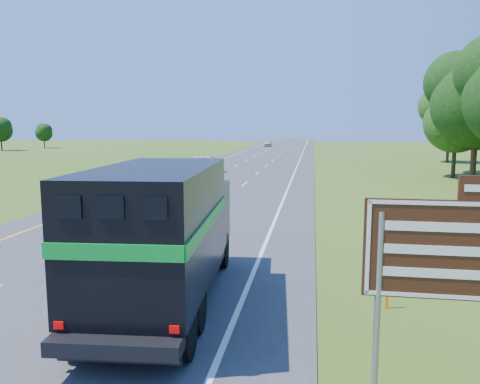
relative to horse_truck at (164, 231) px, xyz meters
The scene contains 7 objects.
road 38.39m from the horse_truck, 95.25° to the left, with size 15.00×260.00×0.04m, color #38383A.
lane_markings 38.39m from the horse_truck, 95.25° to the left, with size 11.15×260.00×0.01m.
horse_truck is the anchor object (origin of this frame).
white_suv 34.40m from the horse_truck, 101.74° to the left, with size 2.89×6.28×1.74m, color silver.
far_car 98.45m from the horse_truck, 93.92° to the left, with size 1.62×4.04×1.38m, color silver.
exit_sign 6.96m from the horse_truck, 31.63° to the right, with size 2.35×0.13×3.98m.
delineator 6.06m from the horse_truck, ahead, with size 0.08×0.04×0.97m.
Camera 1 is at (7.33, 0.28, 4.76)m, focal length 35.00 mm.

